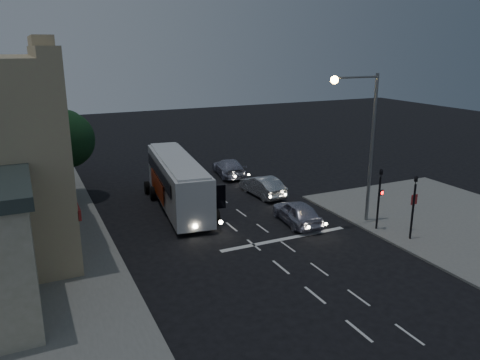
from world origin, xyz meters
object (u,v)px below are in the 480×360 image
car_sedan_a (263,186)px  streetlight (364,132)px  street_tree (65,137)px  car_sedan_b (229,167)px  traffic_signal_side (414,200)px  regulatory_sign (413,206)px  car_suv (297,212)px  tour_bus (177,181)px  traffic_signal_main (380,192)px

car_sedan_a → streetlight: streetlight is taller
streetlight → street_tree: size_ratio=1.45×
car_sedan_b → traffic_signal_side: 17.50m
car_sedan_b → regulatory_sign: bearing=115.1°
car_sedan_b → street_tree: bearing=12.5°
car_suv → car_sedan_b: size_ratio=0.88×
car_sedan_b → street_tree: 13.41m
regulatory_sign → traffic_signal_side: bearing=-136.1°
tour_bus → street_tree: street_tree is taller
tour_bus → car_sedan_b: 8.79m
car_sedan_a → street_tree: size_ratio=0.71×
car_sedan_a → tour_bus: bearing=-5.2°
car_sedan_a → car_sedan_b: car_sedan_a is taller
car_sedan_b → regulatory_sign: 16.75m
regulatory_sign → car_sedan_b: bearing=106.2°
car_sedan_a → regulatory_sign: (4.67, -9.96, 0.87)m
car_suv → streetlight: 6.28m
tour_bus → traffic_signal_side: size_ratio=2.79×
car_suv → car_sedan_b: car_suv is taller
traffic_signal_main → regulatory_sign: size_ratio=1.86×
tour_bus → car_suv: tour_bus is taller
car_suv → car_sedan_a: bearing=-91.8°
tour_bus → regulatory_sign: size_ratio=5.19×
street_tree → traffic_signal_main: bearing=-42.0°
car_sedan_b → traffic_signal_main: size_ratio=1.20×
car_sedan_b → traffic_signal_side: traffic_signal_side is taller
car_suv → traffic_signal_side: size_ratio=1.05×
street_tree → tour_bus: bearing=-38.4°
traffic_signal_main → traffic_signal_side: bearing=-70.5°
tour_bus → streetlight: streetlight is taller
car_sedan_b → street_tree: size_ratio=0.80×
car_sedan_b → car_sedan_a: bearing=98.9°
tour_bus → streetlight: (9.12, -7.73, 3.87)m
car_sedan_b → traffic_signal_main: traffic_signal_main is taller
streetlight → street_tree: streetlight is taller
car_sedan_a → street_tree: street_tree is taller
car_sedan_b → regulatory_sign: regulatory_sign is taller
tour_bus → traffic_signal_main: size_ratio=2.79×
traffic_signal_main → regulatory_sign: bearing=-30.8°
traffic_signal_main → car_sedan_b: bearing=101.2°
regulatory_sign → traffic_signal_main: bearing=149.2°
car_sedan_b → streetlight: streetlight is taller
tour_bus → car_sedan_a: size_ratio=2.58×
tour_bus → street_tree: 8.62m
car_sedan_b → traffic_signal_main: bearing=110.0°
tour_bus → traffic_signal_main: (9.38, -9.15, 0.56)m
car_suv → regulatory_sign: bearing=148.6°
regulatory_sign → street_tree: size_ratio=0.35×
traffic_signal_side → regulatory_sign: (1.00, 0.96, -0.82)m
car_suv → street_tree: size_ratio=0.70×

